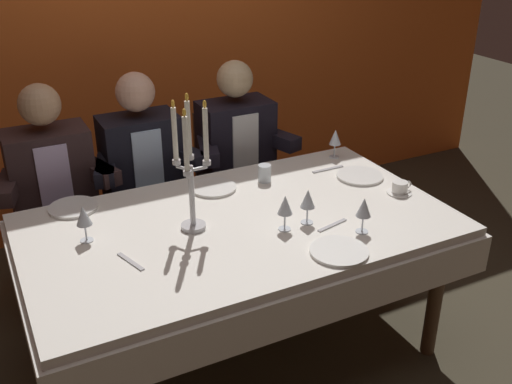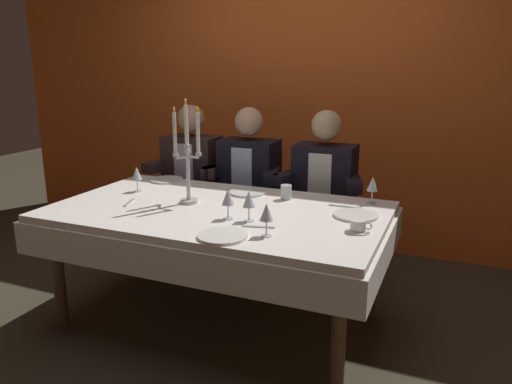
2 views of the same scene
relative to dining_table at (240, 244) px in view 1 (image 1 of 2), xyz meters
The scene contains 21 objects.
ground_plane 0.62m from the dining_table, ahead, with size 12.00×12.00×0.00m, color #3D3728.
back_wall 1.81m from the dining_table, 90.00° to the left, with size 6.00×0.12×2.70m, color orange.
dining_table is the anchor object (origin of this frame).
candelabra 0.45m from the dining_table, behind, with size 0.15×0.17×0.61m.
dinner_plate_0 0.39m from the dining_table, 85.72° to the left, with size 0.23×0.23×0.01m, color white.
dinner_plate_1 0.80m from the dining_table, 144.41° to the left, with size 0.23×0.23×0.01m, color white.
dinner_plate_2 0.51m from the dining_table, 60.12° to the right, with size 0.24×0.24×0.01m, color white.
dinner_plate_3 0.79m from the dining_table, 11.00° to the left, with size 0.24×0.24×0.01m, color white.
wine_glass_0 0.71m from the dining_table, 168.28° to the left, with size 0.07×0.07×0.16m.
wine_glass_1 0.94m from the dining_table, 28.80° to the left, with size 0.07×0.07×0.16m.
wine_glass_2 0.38m from the dining_table, 29.85° to the right, with size 0.07×0.07×0.16m.
wine_glass_3 0.32m from the dining_table, 47.72° to the right, with size 0.07×0.07×0.16m.
wine_glass_4 0.59m from the dining_table, 37.31° to the right, with size 0.07×0.07×0.16m.
water_tumbler_0 0.48m from the dining_table, 47.79° to the left, with size 0.07×0.07×0.09m, color silver.
coffee_cup_0 0.85m from the dining_table, ahead, with size 0.13×0.12×0.06m.
spoon_0 0.43m from the dining_table, 33.02° to the right, with size 0.17×0.02×0.01m, color #B7B7BC.
knife_1 0.75m from the dining_table, 24.54° to the left, with size 0.19×0.02×0.01m, color #B7B7BC.
fork_2 0.56m from the dining_table, 168.08° to the right, with size 0.17×0.02×0.01m, color #B7B7BC.
seated_diner_0 1.12m from the dining_table, 127.27° to the left, with size 0.63×0.48×1.24m.
seated_diner_1 0.91m from the dining_table, 101.94° to the left, with size 0.63×0.48×1.24m.
seated_diner_2 0.98m from the dining_table, 66.05° to the left, with size 0.63×0.48×1.24m.
Camera 1 is at (-1.00, -2.14, 2.03)m, focal length 41.81 mm.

